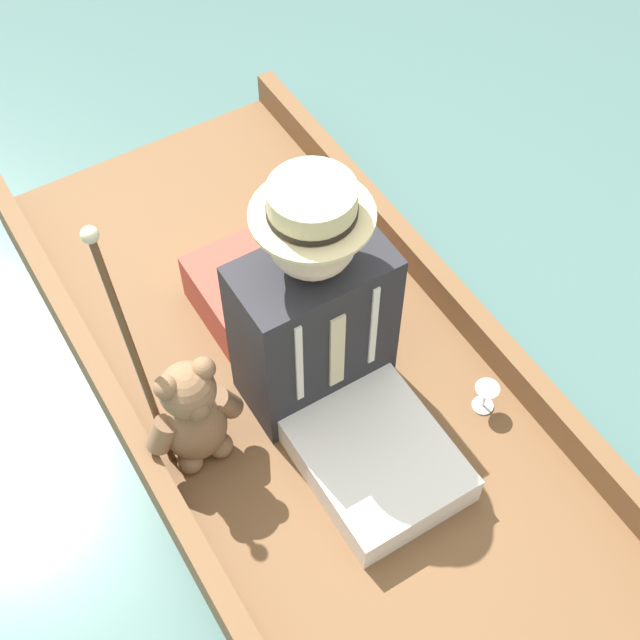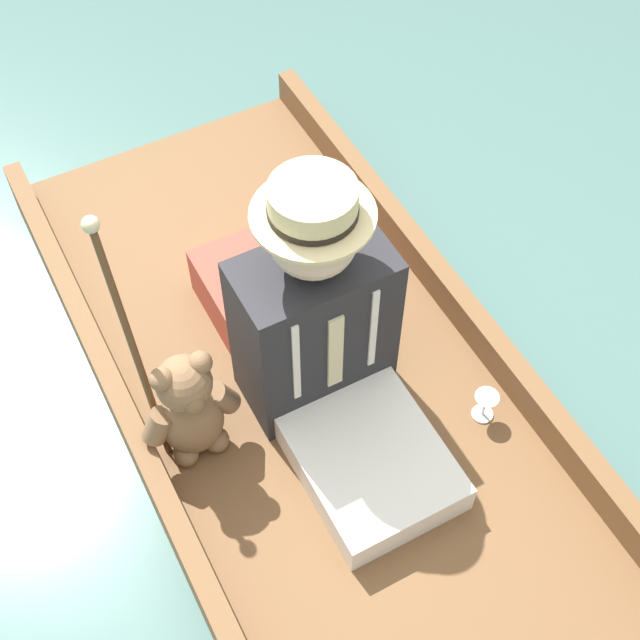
{
  "view_description": "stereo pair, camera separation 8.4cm",
  "coord_description": "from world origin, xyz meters",
  "px_view_note": "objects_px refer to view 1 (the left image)",
  "views": [
    {
      "loc": [
        0.72,
        1.2,
        2.38
      ],
      "look_at": [
        -0.02,
        0.01,
        0.46
      ],
      "focal_mm": 50.0,
      "sensor_mm": 36.0,
      "label": 1
    },
    {
      "loc": [
        0.64,
        1.25,
        2.38
      ],
      "look_at": [
        -0.02,
        0.01,
        0.46
      ],
      "focal_mm": 50.0,
      "sensor_mm": 36.0,
      "label": 2
    }
  ],
  "objects_px": {
    "seated_person": "(327,340)",
    "teddy_bear": "(193,415)",
    "wine_glass": "(486,393)",
    "walking_cane": "(127,336)"
  },
  "relations": [
    {
      "from": "seated_person",
      "to": "teddy_bear",
      "type": "distance_m",
      "value": 0.41
    },
    {
      "from": "seated_person",
      "to": "walking_cane",
      "type": "xyz_separation_m",
      "value": [
        0.48,
        -0.18,
        0.16
      ]
    },
    {
      "from": "seated_person",
      "to": "wine_glass",
      "type": "distance_m",
      "value": 0.52
    },
    {
      "from": "walking_cane",
      "to": "teddy_bear",
      "type": "bearing_deg",
      "value": 121.78
    },
    {
      "from": "wine_glass",
      "to": "walking_cane",
      "type": "distance_m",
      "value": 1.04
    },
    {
      "from": "walking_cane",
      "to": "wine_glass",
      "type": "bearing_deg",
      "value": 152.95
    },
    {
      "from": "wine_glass",
      "to": "walking_cane",
      "type": "xyz_separation_m",
      "value": [
        0.86,
        -0.44,
        0.39
      ]
    },
    {
      "from": "seated_person",
      "to": "teddy_bear",
      "type": "relative_size",
      "value": 1.98
    },
    {
      "from": "teddy_bear",
      "to": "wine_glass",
      "type": "relative_size",
      "value": 4.14
    },
    {
      "from": "teddy_bear",
      "to": "walking_cane",
      "type": "xyz_separation_m",
      "value": [
        0.08,
        -0.13,
        0.27
      ]
    }
  ]
}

